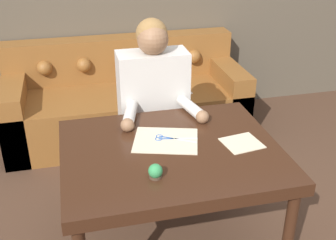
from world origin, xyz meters
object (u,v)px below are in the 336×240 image
object	(u,v)px
person	(154,111)
pin_cushion	(155,172)
couch	(126,102)
scissors	(169,138)
dining_table	(171,160)

from	to	relation	value
person	pin_cushion	distance (m)	0.90
couch	scissors	bearing A→B (deg)	-88.48
dining_table	couch	size ratio (longest dim) A/B	0.56
couch	pin_cushion	xyz separation A→B (m)	(-0.11, -1.84, 0.46)
person	scissors	world-z (taller)	person
couch	person	world-z (taller)	person
dining_table	pin_cushion	bearing A→B (deg)	-119.54
dining_table	person	world-z (taller)	person
person	pin_cushion	world-z (taller)	person
dining_table	pin_cushion	size ratio (longest dim) A/B	16.35
dining_table	scissors	xyz separation A→B (m)	(0.01, 0.11, 0.08)
dining_table	person	distance (m)	0.63
pin_cushion	couch	bearing A→B (deg)	86.59
couch	pin_cushion	bearing A→B (deg)	-93.41
dining_table	couch	bearing A→B (deg)	90.99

